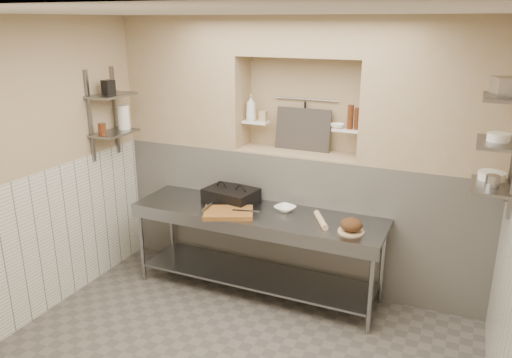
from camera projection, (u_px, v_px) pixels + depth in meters
The scene contains 44 objects.
ceiling at pixel (218, 4), 3.31m from camera, with size 4.00×3.90×0.10m, color silver.
wall_left at pixel (23, 175), 4.55m from camera, with size 0.10×3.90×2.80m, color tan.
wall_back at pixel (307, 148), 5.49m from camera, with size 4.00×0.10×2.80m, color tan.
backwall_lower at pixel (297, 215), 5.49m from camera, with size 4.00×0.40×1.40m, color silver.
alcove_sill at pixel (299, 153), 5.27m from camera, with size 1.30×0.40×0.02m, color tan.
backwall_pillar_left at pixel (189, 81), 5.58m from camera, with size 1.35×0.40×1.40m, color tan.
backwall_pillar_right at pixel (438, 95), 4.55m from camera, with size 1.35×0.40×1.40m, color tan.
backwall_header at pixel (302, 36), 4.91m from camera, with size 1.30×0.40×0.40m, color tan.
wainscot_left at pixel (38, 246), 4.74m from camera, with size 0.02×3.90×1.40m, color silver.
wainscot_right at pixel (500, 355), 3.20m from camera, with size 0.02×3.90×1.40m, color silver.
alcove_shelf_left at pixel (256, 122), 5.38m from camera, with size 0.28×0.16×0.03m, color white.
alcove_shelf_right at pixel (347, 130), 4.99m from camera, with size 0.28×0.16×0.03m, color white.
utensil_rail at pixel (306, 99), 5.26m from camera, with size 0.02×0.02×0.70m, color gray.
hanging_steel at pixel (305, 116), 5.29m from camera, with size 0.02×0.02×0.30m, color black.
splash_panel at pixel (303, 130), 5.29m from camera, with size 0.60×0.02×0.45m, color #383330.
shelf_rail_left_a at pixel (115, 110), 5.48m from camera, with size 0.03×0.03×0.95m, color slate.
shelf_rail_left_b at pixel (90, 117), 5.14m from camera, with size 0.03×0.03×0.95m, color slate.
wall_shelf_left_lower at pixel (115, 133), 5.32m from camera, with size 0.30×0.50×0.03m, color slate.
wall_shelf_left_upper at pixel (112, 95), 5.20m from camera, with size 0.30×0.50×0.03m, color slate.
wall_shelf_right_lower at pixel (491, 186), 3.93m from camera, with size 0.30×0.50×0.03m, color slate.
wall_shelf_right_mid at pixel (498, 143), 3.82m from camera, with size 0.30×0.50×0.03m, color slate.
wall_shelf_right_upper at pixel (505, 97), 3.71m from camera, with size 0.30×0.50×0.03m, color slate.
prep_table at pixel (256, 235), 5.11m from camera, with size 2.60×0.70×0.90m.
panini_press at pixel (231, 195), 5.30m from camera, with size 0.58×0.46×0.14m.
cutting_board at pixel (228, 213), 4.95m from camera, with size 0.48×0.34×0.04m, color #905C27.
knife_blade at pixel (246, 211), 4.93m from camera, with size 0.27×0.03×0.01m, color gray.
tongs at pixel (208, 206), 5.03m from camera, with size 0.03×0.03×0.29m, color gray.
mixing_bowl at pixel (285, 209), 5.06m from camera, with size 0.20×0.20×0.05m, color white.
rolling_pin at pixel (321, 220), 4.75m from camera, with size 0.06×0.06×0.38m, color beige.
bread_board at pixel (351, 231), 4.55m from camera, with size 0.24×0.24×0.01m, color beige.
bread_loaf at pixel (351, 225), 4.53m from camera, with size 0.20×0.20×0.12m, color #4C2D19.
bottle_soap at pixel (251, 108), 5.34m from camera, with size 0.11×0.11×0.28m, color white.
jar_alcove at pixel (263, 116), 5.33m from camera, with size 0.07×0.07×0.11m, color tan.
bowl_alcove at pixel (337, 126), 5.01m from camera, with size 0.14×0.14×0.04m, color white.
condiment_a at pixel (357, 119), 4.92m from camera, with size 0.06×0.06×0.22m, color #4C2311.
condiment_b at pixel (350, 117), 4.93m from camera, with size 0.06×0.06×0.24m, color #4C2311.
condiment_c at pixel (356, 123), 4.95m from camera, with size 0.07×0.07×0.12m, color white.
jug_left at pixel (124, 117), 5.42m from camera, with size 0.13×0.13×0.26m, color white.
jar_left at pixel (102, 129), 5.13m from camera, with size 0.08×0.08×0.13m, color #4C2311.
box_left_upper at pixel (108, 87), 5.14m from camera, with size 0.11×0.11×0.15m, color black.
bowl_right at pixel (492, 176), 4.04m from camera, with size 0.21×0.21×0.06m, color white.
canister_right at pixel (492, 182), 3.83m from camera, with size 0.10×0.10×0.10m, color gray.
bowl_right_mid at pixel (499, 137), 3.82m from camera, with size 0.17×0.17×0.06m, color white.
basket_right at pixel (506, 86), 3.70m from camera, with size 0.17×0.21×0.14m, color gray.
Camera 1 is at (1.66, -3.10, 2.75)m, focal length 35.00 mm.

